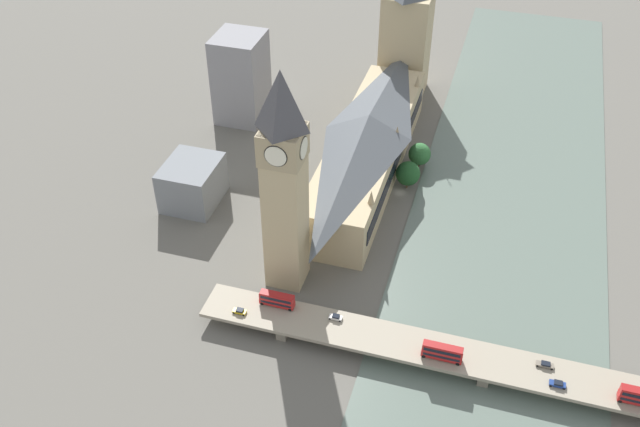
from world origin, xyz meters
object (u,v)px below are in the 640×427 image
clock_tower (284,179)px  car_southbound_lead (558,384)px  double_decker_bus_rear (277,299)px  parliament_hall (368,146)px  road_bridge (486,363)px  car_northbound_lead (545,365)px  double_decker_bus_lead (640,396)px  victoria_tower (406,35)px  car_northbound_mid (240,311)px  double_decker_bus_mid (442,352)px  car_northbound_tail (336,317)px

clock_tower → car_southbound_lead: 93.44m
clock_tower → double_decker_bus_rear: size_ratio=6.96×
parliament_hall → double_decker_bus_rear: 80.63m
car_southbound_lead → road_bridge: bearing=-9.4°
road_bridge → car_northbound_lead: car_northbound_lead is taller
clock_tower → double_decker_bus_lead: clock_tower is taller
victoria_tower → car_northbound_mid: size_ratio=14.75×
clock_tower → double_decker_bus_mid: 65.73m
road_bridge → double_decker_bus_lead: bearing=175.8°
car_northbound_lead → clock_tower: bearing=-12.4°
parliament_hall → car_northbound_mid: parliament_hall is taller
road_bridge → double_decker_bus_rear: (62.44, -3.26, 3.46)m
car_northbound_lead → car_northbound_tail: (59.67, -0.40, 0.03)m
parliament_hall → car_southbound_lead: (-73.35, 86.44, -7.36)m
victoria_tower → car_northbound_tail: victoria_tower is taller
double_decker_bus_mid → car_southbound_lead: double_decker_bus_mid is taller
double_decker_bus_lead → double_decker_bus_rear: size_ratio=0.99×
victoria_tower → car_northbound_mid: victoria_tower is taller
double_decker_bus_lead → car_northbound_tail: double_decker_bus_lead is taller
car_northbound_lead → car_northbound_tail: 59.68m
victoria_tower → double_decker_bus_mid: size_ratio=5.23×
clock_tower → car_northbound_mid: (7.14, 23.08, -33.72)m
car_northbound_lead → car_southbound_lead: size_ratio=1.09×
double_decker_bus_mid → car_southbound_lead: size_ratio=2.62×
double_decker_bus_lead → car_southbound_lead: size_ratio=2.43×
car_northbound_tail → parliament_hall: bearing=-82.8°
double_decker_bus_mid → car_northbound_tail: (32.06, -5.82, -2.08)m
victoria_tower → car_southbound_lead: 171.79m
clock_tower → double_decker_bus_rear: bearing=98.4°
car_southbound_lead → victoria_tower: bearing=-64.5°
parliament_hall → car_northbound_mid: 88.20m
car_southbound_lead → car_northbound_lead: bearing=-58.4°
parliament_hall → double_decker_bus_lead: size_ratio=10.17×
clock_tower → car_northbound_lead: size_ratio=15.70×
double_decker_bus_lead → road_bridge: bearing=-4.2°
clock_tower → car_northbound_mid: clock_tower is taller
double_decker_bus_rear → car_northbound_tail: double_decker_bus_rear is taller
car_southbound_lead → car_northbound_mid: bearing=-0.2°
double_decker_bus_mid → car_northbound_tail: bearing=-10.3°
parliament_hall → victoria_tower: (0.05, -67.32, 14.57)m
car_northbound_mid → victoria_tower: bearing=-96.6°
car_northbound_mid → double_decker_bus_mid: bearing=180.0°
road_bridge → car_southbound_lead: car_southbound_lead is taller
double_decker_bus_rear → car_southbound_lead: bearing=175.5°
car_northbound_lead → car_northbound_mid: size_ratio=1.18×
parliament_hall → car_southbound_lead: 113.61m
car_northbound_lead → double_decker_bus_mid: bearing=11.1°
car_northbound_tail → car_northbound_mid: bearing=11.8°
road_bridge → car_northbound_mid: car_northbound_mid is taller
double_decker_bus_lead → car_northbound_mid: (111.34, -0.11, -2.07)m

